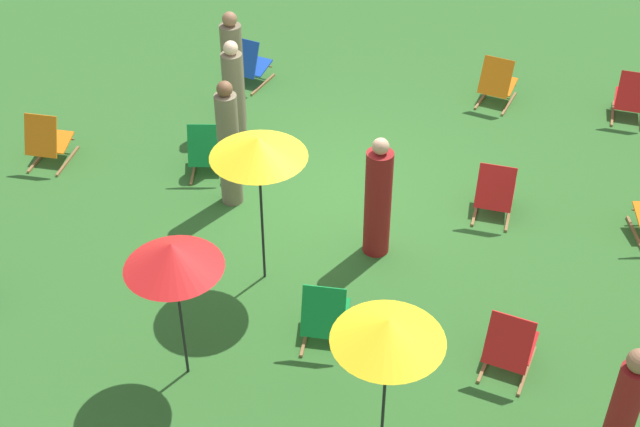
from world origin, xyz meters
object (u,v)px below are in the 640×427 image
at_px(deckchair_9, 497,83).
at_px(umbrella_2, 388,330).
at_px(deckchair_6, 325,315).
at_px(person_2, 378,200).
at_px(umbrella_0, 258,148).
at_px(person_3, 233,72).
at_px(deckchair_1, 495,193).
at_px(umbrella_1, 173,256).
at_px(person_4, 234,102).
at_px(person_1, 229,147).
at_px(deckchair_13, 48,141).
at_px(person_0, 621,419).
at_px(deckchair_12, 632,98).
at_px(deckchair_3, 207,151).
at_px(deckchair_10, 510,345).
at_px(deckchair_11, 249,64).

relative_size(deckchair_9, umbrella_2, 0.49).
xyz_separation_m(deckchair_6, person_2, (-0.37, -1.67, 0.41)).
bearing_deg(umbrella_0, person_3, -70.45).
height_order(deckchair_1, umbrella_1, umbrella_1).
bearing_deg(person_4, person_1, 108.51).
distance_m(deckchair_13, person_1, 2.90).
distance_m(person_0, person_4, 6.91).
distance_m(deckchair_1, deckchair_12, 3.51).
xyz_separation_m(deckchair_12, deckchair_13, (8.37, 2.68, 0.00)).
relative_size(deckchair_3, person_0, 0.49).
height_order(deckchair_1, person_3, person_3).
relative_size(person_0, person_4, 0.95).
relative_size(umbrella_2, person_4, 0.98).
relative_size(umbrella_0, person_1, 1.09).
bearing_deg(deckchair_10, umbrella_2, 59.88).
xyz_separation_m(deckchair_3, deckchair_12, (-6.05, -2.54, 0.00)).
height_order(deckchair_13, person_0, person_0).
distance_m(deckchair_12, person_4, 6.12).
distance_m(deckchair_1, umbrella_0, 3.58).
bearing_deg(umbrella_2, deckchair_9, -98.35).
distance_m(person_2, person_3, 3.70).
distance_m(deckchair_10, person_4, 5.40).
distance_m(deckchair_11, deckchair_13, 3.58).
bearing_deg(deckchair_13, deckchair_10, 157.26).
height_order(deckchair_10, umbrella_2, umbrella_2).
bearing_deg(person_1, person_3, 172.54).
height_order(person_0, person_4, person_4).
xyz_separation_m(umbrella_0, person_3, (1.23, -3.45, -1.03)).
xyz_separation_m(person_2, person_4, (2.28, -1.89, 0.07)).
xyz_separation_m(deckchair_9, umbrella_0, (2.73, 4.69, 1.53)).
height_order(deckchair_12, deckchair_13, same).
height_order(deckchair_11, person_0, person_0).
height_order(deckchair_3, deckchair_13, same).
xyz_separation_m(person_0, person_3, (5.10, -5.72, 0.03)).
bearing_deg(person_3, umbrella_2, -173.37).
bearing_deg(deckchair_13, umbrella_2, 143.17).
bearing_deg(deckchair_6, umbrella_2, 119.69).
bearing_deg(deckchair_1, deckchair_6, 61.46).
bearing_deg(deckchair_6, person_4, -62.36).
bearing_deg(deckchair_12, umbrella_0, 51.23).
bearing_deg(deckchair_6, deckchair_12, -125.70).
height_order(deckchair_1, deckchair_12, same).
distance_m(deckchair_11, person_0, 8.63).
relative_size(deckchair_3, person_4, 0.46).
distance_m(umbrella_1, umbrella_2, 2.28).
xyz_separation_m(deckchair_13, person_0, (-7.47, 4.16, 0.46)).
bearing_deg(person_4, deckchair_13, 23.37).
bearing_deg(person_4, deckchair_9, -143.43).
bearing_deg(person_4, deckchair_11, -74.12).
xyz_separation_m(deckchair_3, person_1, (-0.50, 0.59, 0.51)).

